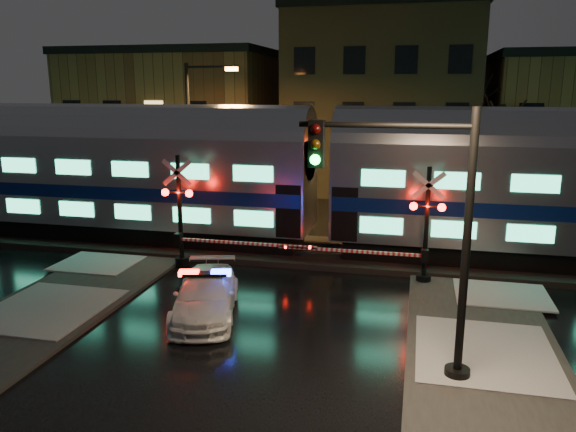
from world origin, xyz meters
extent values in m
plane|color=black|center=(0.00, 0.00, 0.00)|extent=(120.00, 120.00, 0.00)
cube|color=black|center=(0.00, 5.00, 0.12)|extent=(90.00, 4.20, 0.24)
cube|color=#2D2D2D|center=(6.50, -6.00, 0.06)|extent=(4.00, 20.00, 0.12)
cube|color=brown|center=(-13.00, 22.00, 4.50)|extent=(14.00, 10.00, 9.00)
cube|color=brown|center=(2.00, 22.50, 5.75)|extent=(12.00, 11.00, 11.50)
cube|color=black|center=(-12.17, 5.00, 0.64)|extent=(24.00, 2.40, 0.80)
cube|color=#B7BAC1|center=(-12.17, 5.00, 2.94)|extent=(25.00, 3.05, 3.80)
cube|color=navy|center=(-12.17, 5.00, 2.54)|extent=(24.75, 3.09, 0.55)
cube|color=#40F4B3|center=(-12.17, 3.45, 1.79)|extent=(21.00, 0.05, 0.62)
cube|color=#40F4B3|center=(-12.17, 3.45, 3.59)|extent=(21.00, 0.05, 0.62)
cylinder|color=#B7BAC1|center=(-12.17, 5.00, 4.64)|extent=(25.00, 3.05, 3.05)
imported|color=white|center=(-1.57, -2.07, 0.65)|extent=(2.89, 4.79, 1.30)
cube|color=black|center=(-1.57, -2.07, 1.34)|extent=(1.40, 0.68, 0.09)
cube|color=#FF0C05|center=(-2.04, -2.19, 1.38)|extent=(0.65, 0.44, 0.15)
cube|color=#1426FF|center=(-1.10, -1.95, 1.38)|extent=(0.65, 0.44, 0.15)
cylinder|color=black|center=(4.96, 2.40, 0.16)|extent=(0.53, 0.53, 0.32)
cylinder|color=black|center=(4.96, 2.40, 2.11)|extent=(0.17, 0.17, 4.22)
sphere|color=#FF0C05|center=(4.48, 2.22, 2.85)|extent=(0.27, 0.27, 0.27)
sphere|color=#FF0C05|center=(5.43, 2.22, 2.85)|extent=(0.27, 0.27, 0.27)
cube|color=white|center=(2.32, 2.15, 1.11)|extent=(5.27, 0.10, 0.10)
cube|color=black|center=(4.96, 2.15, 1.11)|extent=(0.25, 0.30, 0.45)
cylinder|color=black|center=(-4.32, 2.40, 0.16)|extent=(0.54, 0.54, 0.33)
cylinder|color=black|center=(-4.32, 2.40, 2.18)|extent=(0.17, 0.17, 4.36)
sphere|color=#FF0C05|center=(-4.81, 2.22, 2.94)|extent=(0.28, 0.28, 0.28)
sphere|color=#FF0C05|center=(-3.83, 2.22, 2.94)|extent=(0.28, 0.28, 0.28)
cube|color=white|center=(-1.59, 2.15, 1.14)|extent=(5.45, 0.10, 0.10)
cube|color=black|center=(-4.32, 2.15, 1.14)|extent=(0.25, 0.30, 0.45)
cylinder|color=black|center=(5.72, -4.42, 0.16)|extent=(0.60, 0.60, 0.32)
cylinder|color=black|center=(5.72, -4.42, 3.23)|extent=(0.19, 0.19, 6.47)
cylinder|color=black|center=(3.78, -4.42, 6.04)|extent=(3.88, 0.13, 0.13)
cube|color=black|center=(2.27, -4.57, 5.61)|extent=(0.35, 0.30, 1.08)
sphere|color=#0CFF3F|center=(2.27, -4.73, 5.26)|extent=(0.24, 0.24, 0.24)
cylinder|color=black|center=(-6.62, 9.00, 4.00)|extent=(0.20, 0.20, 8.01)
cylinder|color=black|center=(-5.42, 9.00, 7.81)|extent=(2.40, 0.12, 0.12)
cube|color=orange|center=(-4.32, 9.00, 7.71)|extent=(0.55, 0.28, 0.18)
camera|label=1|loc=(4.55, -17.25, 6.88)|focal=35.00mm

